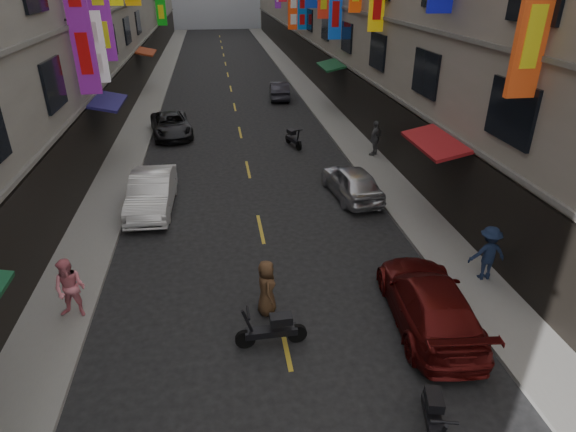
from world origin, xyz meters
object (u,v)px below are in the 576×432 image
object	(u,v)px
car_right_mid	(352,182)
car_left_far	(171,125)
scooter_crossing	(272,330)
pedestrian_crossing	(267,288)
pedestrian_rfar	(375,138)
car_right_far	(279,90)
scooter_far_right	(293,139)
car_right_near	(429,301)
car_left_mid	(152,192)
pedestrian_lfar	(70,289)
pedestrian_rnear	(488,253)
scooter_near_right	(434,419)

from	to	relation	value
car_right_mid	car_left_far	bearing A→B (deg)	-57.08
scooter_crossing	car_left_far	distance (m)	18.43
pedestrian_crossing	car_left_far	bearing A→B (deg)	10.23
scooter_crossing	pedestrian_rfar	xyz separation A→B (m)	(6.73, 12.83, 0.56)
scooter_crossing	car_right_far	distance (m)	26.30
scooter_far_right	car_right_mid	distance (m)	6.88
pedestrian_crossing	car_right_near	bearing A→B (deg)	-106.45
scooter_crossing	scooter_far_right	xyz separation A→B (m)	(2.97, 15.11, 0.00)
scooter_crossing	car_right_mid	world-z (taller)	car_right_mid
car_left_mid	car_right_mid	distance (m)	8.00
scooter_crossing	pedestrian_lfar	bearing A→B (deg)	69.88
car_right_mid	pedestrian_rnear	distance (m)	6.96
scooter_near_right	scooter_far_right	bearing A→B (deg)	-76.57
car_right_far	pedestrian_lfar	size ratio (longest dim) A/B	2.24
car_right_far	car_right_near	bearing A→B (deg)	95.72
scooter_crossing	pedestrian_crossing	bearing A→B (deg)	-1.02
scooter_near_right	car_right_far	bearing A→B (deg)	-77.87
car_left_far	pedestrian_rfar	bearing A→B (deg)	-36.06
scooter_crossing	car_left_mid	world-z (taller)	car_left_mid
car_right_mid	pedestrian_lfar	xyz separation A→B (m)	(-9.40, -6.58, 0.30)
scooter_near_right	pedestrian_lfar	size ratio (longest dim) A/B	1.04
scooter_near_right	car_right_mid	world-z (taller)	car_right_mid
scooter_far_right	car_right_far	distance (m)	10.96
scooter_crossing	pedestrian_crossing	world-z (taller)	pedestrian_crossing
scooter_crossing	scooter_far_right	world-z (taller)	same
car_left_far	car_right_near	xyz separation A→B (m)	(7.72, -17.87, 0.06)
car_right_far	pedestrian_crossing	distance (m)	25.02
car_left_mid	car_right_far	xyz separation A→B (m)	(7.40, 17.68, -0.10)
scooter_near_right	car_right_far	size ratio (longest dim) A/B	0.46
car_left_mid	pedestrian_rnear	world-z (taller)	pedestrian_rnear
car_right_near	pedestrian_rfar	bearing A→B (deg)	-96.10
car_right_near	car_right_far	xyz separation A→B (m)	(-0.43, 25.83, -0.06)
car_left_mid	pedestrian_crossing	distance (m)	7.97
car_right_mid	car_right_far	bearing A→B (deg)	-94.21
pedestrian_lfar	scooter_near_right	bearing A→B (deg)	-21.03
scooter_near_right	car_right_mid	distance (m)	11.59
car_left_far	car_right_far	distance (m)	10.79
scooter_near_right	pedestrian_rnear	size ratio (longest dim) A/B	1.04
scooter_far_right	car_left_mid	bearing A→B (deg)	29.27
pedestrian_crossing	car_right_mid	bearing A→B (deg)	-33.14
scooter_crossing	pedestrian_rfar	distance (m)	14.50
car_left_mid	pedestrian_rfar	world-z (taller)	pedestrian_rfar
scooter_far_right	pedestrian_rnear	world-z (taller)	pedestrian_rnear
pedestrian_lfar	pedestrian_rfar	size ratio (longest dim) A/B	0.97
car_left_far	car_right_mid	xyz separation A→B (m)	(7.89, -9.71, 0.05)
scooter_near_right	car_left_far	xyz separation A→B (m)	(-6.41, 21.20, 0.18)
pedestrian_lfar	scooter_far_right	bearing A→B (deg)	69.55
car_left_far	pedestrian_crossing	distance (m)	17.16
car_left_far	car_right_far	size ratio (longest dim) A/B	1.18
car_left_mid	pedestrian_rnear	xyz separation A→B (m)	(10.31, -6.55, 0.24)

